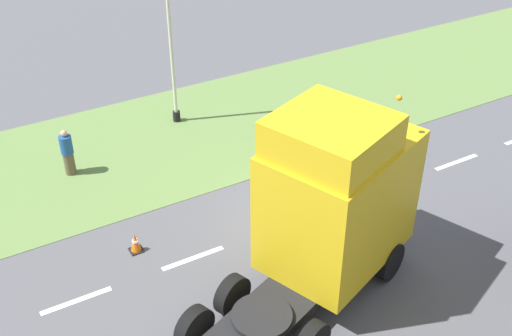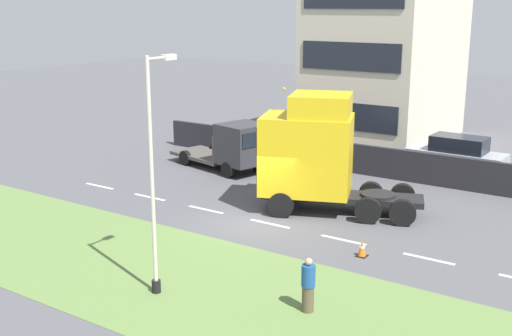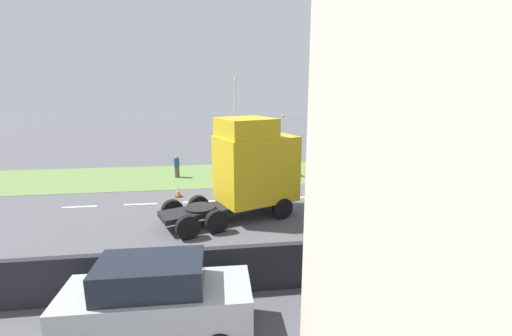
{
  "view_description": "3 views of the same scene",
  "coord_description": "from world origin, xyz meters",
  "views": [
    {
      "loc": [
        12.16,
        -8.85,
        11.64
      ],
      "look_at": [
        0.63,
        -2.3,
        2.77
      ],
      "focal_mm": 45.0,
      "sensor_mm": 36.0,
      "label": 1
    },
    {
      "loc": [
        -20.06,
        -13.57,
        8.37
      ],
      "look_at": [
        0.37,
        0.21,
        2.05
      ],
      "focal_mm": 45.0,
      "sensor_mm": 36.0,
      "label": 2
    },
    {
      "loc": [
        18.63,
        -3.18,
        6.26
      ],
      "look_at": [
        -2.67,
        -0.3,
        1.22
      ],
      "focal_mm": 24.0,
      "sensor_mm": 36.0,
      "label": 3
    }
  ],
  "objects": [
    {
      "name": "lamp_post",
      "position": [
        -7.01,
        -1.25,
        3.34
      ],
      "size": [
        1.25,
        0.27,
        7.01
      ],
      "color": "black",
      "rests_on": "ground"
    },
    {
      "name": "parked_car",
      "position": [
        10.75,
        -4.64,
        1.04
      ],
      "size": [
        1.94,
        4.73,
        2.14
      ],
      "rotation": [
        0.0,
        0.0,
        -0.02
      ],
      "color": "#9EA3A8",
      "rests_on": "ground"
    },
    {
      "name": "ground_plane",
      "position": [
        0.0,
        0.0,
        0.0
      ],
      "size": [
        120.0,
        120.0,
        0.0
      ],
      "primitive_type": "plane",
      "color": "#515156",
      "rests_on": "ground"
    },
    {
      "name": "traffic_cone_lead",
      "position": [
        -1.05,
        -5.12,
        0.28
      ],
      "size": [
        0.36,
        0.36,
        0.58
      ],
      "color": "black",
      "rests_on": "ground"
    },
    {
      "name": "boundary_wall",
      "position": [
        9.0,
        0.0,
        0.76
      ],
      "size": [
        0.25,
        24.0,
        1.52
      ],
      "color": "#232328",
      "rests_on": "ground"
    },
    {
      "name": "lorry_cab",
      "position": [
        2.43,
        -1.21,
        2.45
      ],
      "size": [
        4.72,
        6.86,
        5.02
      ],
      "rotation": [
        0.0,
        0.0,
        0.37
      ],
      "color": "black",
      "rests_on": "ground"
    },
    {
      "name": "pedestrian",
      "position": [
        -5.64,
        -5.6,
        0.78
      ],
      "size": [
        0.39,
        0.39,
        1.61
      ],
      "color": "brown",
      "rests_on": "ground"
    },
    {
      "name": "lane_markings",
      "position": [
        0.0,
        -0.7,
        0.0
      ],
      "size": [
        0.16,
        21.0,
        0.0
      ],
      "color": "white",
      "rests_on": "ground"
    },
    {
      "name": "flatbed_truck",
      "position": [
        5.69,
        5.01,
        1.37
      ],
      "size": [
        3.44,
        6.19,
        2.59
      ],
      "rotation": [
        0.0,
        0.0,
        2.91
      ],
      "color": "#333338",
      "rests_on": "ground"
    },
    {
      "name": "grass_verge",
      "position": [
        -6.0,
        0.0,
        0.01
      ],
      "size": [
        7.0,
        44.0,
        0.01
      ],
      "color": "#607F42",
      "rests_on": "ground"
    }
  ]
}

